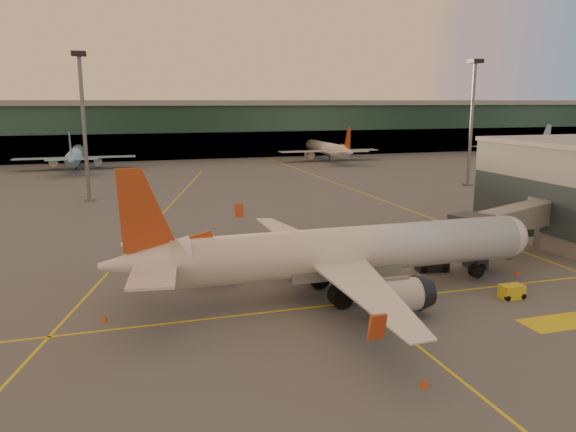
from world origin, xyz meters
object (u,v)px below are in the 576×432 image
object	(u,v)px
pushback_tug	(432,265)
catering_truck	(213,258)
gpu_cart	(512,292)
main_airplane	(340,253)

from	to	relation	value
pushback_tug	catering_truck	bearing A→B (deg)	-179.62
gpu_cart	pushback_tug	world-z (taller)	pushback_tug
catering_truck	gpu_cart	size ratio (longest dim) A/B	2.50
main_airplane	catering_truck	size ratio (longest dim) A/B	7.44
main_airplane	pushback_tug	size ratio (longest dim) A/B	11.88
catering_truck	pushback_tug	bearing A→B (deg)	-6.13
gpu_cart	pushback_tug	xyz separation A→B (m)	(-2.37, 9.49, 0.06)
main_airplane	catering_truck	xyz separation A→B (m)	(-10.25, 7.31, -1.62)
main_airplane	gpu_cart	size ratio (longest dim) A/B	18.57
main_airplane	gpu_cart	distance (m)	15.84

